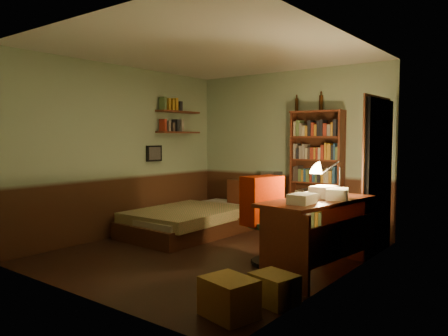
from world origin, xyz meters
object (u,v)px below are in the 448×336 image
Objects in this scene: cardboard_box_b at (274,289)px; office_chair at (274,226)px; bookshelf at (316,173)px; cardboard_box_a at (229,297)px; mini_stereo at (272,176)px; bed at (195,211)px; desk_lamp at (340,168)px; desk at (317,235)px; dresser at (255,203)px.

office_chair is at bearing 121.38° from cardboard_box_b.
office_chair is (0.34, -1.84, -0.49)m from bookshelf.
cardboard_box_a is 1.14× the size of cardboard_box_b.
bed is at bearing -113.48° from mini_stereo.
cardboard_box_b is at bearing 72.97° from cardboard_box_a.
mini_stereo is at bearing 123.78° from desk_lamp.
desk_lamp reaches higher than office_chair.
desk is 1.63× the size of office_chair.
office_chair is at bearing -162.93° from desk_lamp.
dresser is at bearing 120.16° from cardboard_box_a.
desk_lamp reaches higher than mini_stereo.
dresser is 0.58× the size of desk.
bed is 1.43m from mini_stereo.
bookshelf reaches higher than bed.
mini_stereo is (0.25, 0.12, 0.47)m from dresser.
dresser is 2.32× the size of cardboard_box_b.
desk is 3.49× the size of cardboard_box_a.
bookshelf is 2.04m from desk.
bed is 2.45× the size of office_chair.
desk is at bearing -35.42° from dresser.
desk reaches higher than bed.
desk is 2.26× the size of desk_lamp.
desk_lamp is (0.97, -1.41, 0.19)m from bookshelf.
dresser is 2.26m from office_chair.
bed is at bearing 136.13° from cardboard_box_a.
cardboard_box_b is at bearing -76.43° from bookshelf.
bookshelf is (0.83, -0.04, 0.10)m from mini_stereo.
desk_lamp is 1.55× the size of cardboard_box_a.
bed is at bearing -111.68° from dresser.
bed is 3.15m from cardboard_box_b.
bed is 2.70m from desk_lamp.
dresser is 0.55m from mini_stereo.
desk_lamp is (1.81, -1.45, 0.29)m from mini_stereo.
cardboard_box_b is (0.01, -1.47, -1.02)m from desk_lamp.
desk is at bearing -14.36° from bed.
mini_stereo is at bearing 121.81° from cardboard_box_b.
mini_stereo is 0.75× the size of cardboard_box_b.
dresser is 0.46× the size of bookshelf.
bed reaches higher than cardboard_box_a.
cardboard_box_a is at bearing -58.76° from office_chair.
desk is 3.98× the size of cardboard_box_b.
cardboard_box_b is at bearing -48.22° from dresser.
cardboard_box_a is (1.91, -3.28, -0.23)m from dresser.
cardboard_box_b is (2.06, -2.80, -0.26)m from dresser.
bookshelf is at bearing 123.31° from desk.
desk_lamp is 1.79m from cardboard_box_b.
bookshelf is 2.06× the size of office_chair.
office_chair is at bearing -45.55° from dresser.
desk reaches higher than cardboard_box_a.
dresser reaches higher than cardboard_box_a.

